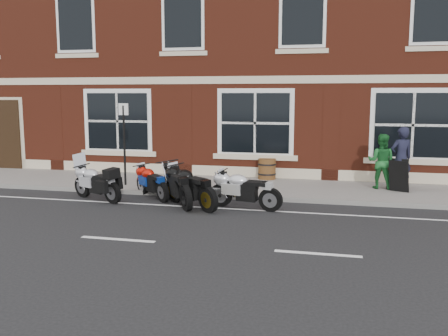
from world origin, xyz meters
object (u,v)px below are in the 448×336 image
Objects in this scene: moto_naked_black at (178,183)px; a_board_sign at (398,175)px; pedestrian_left at (401,158)px; pedestrian_right at (381,161)px; moto_touring_silver at (96,181)px; moto_sport_black at (191,186)px; parking_sign at (124,138)px; moto_sport_red at (152,181)px; barrel_planter at (267,169)px; moto_sport_silver at (244,189)px.

a_board_sign is (5.85, 2.66, 0.00)m from moto_naked_black.
pedestrian_left reaches higher than moto_naked_black.
moto_naked_black is 6.68m from pedestrian_left.
pedestrian_right reaches higher than a_board_sign.
pedestrian_right is (7.77, 2.96, 0.42)m from moto_touring_silver.
moto_naked_black reaches higher than moto_sport_black.
parking_sign reaches higher than moto_touring_silver.
moto_sport_black is at bearing 5.59° from pedestrian_left.
moto_touring_silver is 1.55m from moto_sport_red.
a_board_sign is at bearing -10.67° from moto_naked_black.
moto_sport_red is at bearing -27.16° from parking_sign.
barrel_planter is (4.21, 3.87, -0.06)m from moto_touring_silver.
moto_sport_black is at bearing -62.61° from moto_naked_black.
moto_sport_black is 4.34m from barrel_planter.
moto_touring_silver is 8.33m from pedestrian_right.
parking_sign is at bearing 77.93° from moto_sport_silver.
moto_touring_silver reaches higher than barrel_planter.
moto_sport_red is at bearing -5.63° from pedestrian_left.
pedestrian_left is 1.13× the size of pedestrian_right.
pedestrian_left is at bearing -27.88° from moto_sport_red.
moto_sport_red is 0.73× the size of moto_sport_silver.
parking_sign reaches higher than a_board_sign.
moto_sport_black is 2.66× the size of barrel_planter.
moto_naked_black is at bearing -64.61° from moto_touring_silver.
pedestrian_left is at bearing -44.55° from moto_touring_silver.
moto_sport_silver is 0.78× the size of parking_sign.
moto_sport_red is at bearing -138.43° from a_board_sign.
moto_sport_red is at bearing 112.56° from moto_naked_black.
pedestrian_right is at bearing -6.17° from moto_naked_black.
moto_sport_silver is 3.98m from barrel_planter.
pedestrian_left is at bearing -11.96° from barrel_planter.
moto_naked_black reaches higher than moto_sport_silver.
moto_sport_red is 0.88× the size of pedestrian_right.
moto_touring_silver is at bearing 123.36° from moto_sport_black.
moto_sport_red is at bearing 87.96° from moto_sport_silver.
pedestrian_left is at bearing -21.46° from moto_sport_black.
pedestrian_right reaches higher than moto_sport_silver.
moto_sport_silver reaches higher than barrel_planter.
moto_sport_silver is at bearing -61.21° from moto_sport_red.
moto_naked_black is 0.76× the size of parking_sign.
pedestrian_left reaches higher than moto_touring_silver.
a_board_sign is (5.42, 2.88, 0.02)m from moto_sport_black.
moto_sport_silver is 2.91× the size of barrel_planter.
barrel_planter is (-4.13, 0.87, -0.59)m from pedestrian_left.
pedestrian_left is 0.57m from pedestrian_right.
moto_sport_silver is 1.20× the size of pedestrian_right.
moto_sport_red is 1.55× the size of a_board_sign.
moto_sport_silver is at bearing -38.10° from moto_naked_black.
moto_naked_black is at bearing 99.13° from moto_sport_silver.
moto_touring_silver is at bearing 100.67° from moto_sport_silver.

